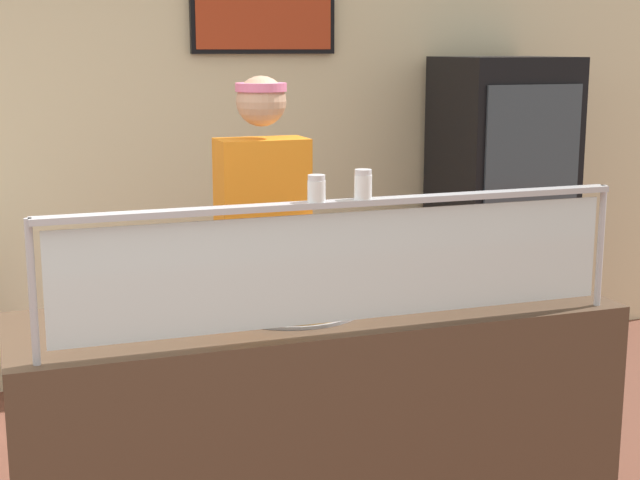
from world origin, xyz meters
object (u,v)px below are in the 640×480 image
at_px(pizza_tray, 293,306).
at_px(pepper_flake_shaker, 363,186).
at_px(worker_figure, 264,254).
at_px(parmesan_shaker, 317,190).
at_px(drink_fridge, 500,212).
at_px(pizza_server, 291,301).

height_order(pizza_tray, pepper_flake_shaker, pepper_flake_shaker).
xyz_separation_m(pepper_flake_shaker, worker_figure, (-0.05, 1.00, -0.43)).
bearing_deg(parmesan_shaker, pizza_tray, 86.91).
xyz_separation_m(pizza_tray, parmesan_shaker, (-0.02, -0.31, 0.46)).
relative_size(pizza_tray, drink_fridge, 0.27).
xyz_separation_m(pizza_server, worker_figure, (0.11, 0.71, 0.02)).
height_order(pizza_tray, worker_figure, worker_figure).
bearing_deg(pepper_flake_shaker, pizza_tray, 114.90).
height_order(parmesan_shaker, worker_figure, worker_figure).
relative_size(worker_figure, drink_fridge, 0.97).
bearing_deg(pizza_tray, pepper_flake_shaker, -65.10).
bearing_deg(pizza_tray, parmesan_shaker, -93.09).
bearing_deg(pizza_tray, worker_figure, 82.12).
xyz_separation_m(pizza_tray, worker_figure, (0.10, 0.69, 0.04)).
bearing_deg(worker_figure, parmesan_shaker, -96.42).
relative_size(parmesan_shaker, pepper_flake_shaker, 0.89).
bearing_deg(pizza_server, pepper_flake_shaker, -69.06).
distance_m(pizza_tray, pepper_flake_shaker, 0.58).
distance_m(pizza_tray, drink_fridge, 2.54).
height_order(worker_figure, drink_fridge, drink_fridge).
bearing_deg(pizza_server, worker_figure, 74.18).
bearing_deg(worker_figure, drink_fridge, 30.59).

